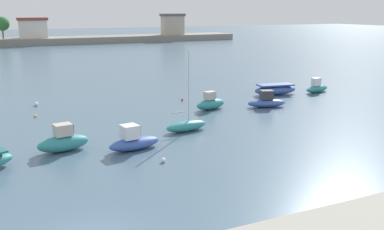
% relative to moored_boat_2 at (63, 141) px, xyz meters
% --- Properties ---
extents(moored_boat_2, '(3.51, 1.83, 1.82)m').
position_rel_moored_boat_2_xyz_m(moored_boat_2, '(0.00, 0.00, 0.00)').
color(moored_boat_2, teal).
rests_on(moored_boat_2, ground).
extents(moored_boat_3, '(3.72, 1.86, 1.72)m').
position_rel_moored_boat_2_xyz_m(moored_boat_3, '(4.23, -1.63, -0.07)').
color(moored_boat_3, '#3856A8').
rests_on(moored_boat_3, ground).
extents(moored_boat_4, '(3.53, 1.54, 6.02)m').
position_rel_moored_boat_2_xyz_m(moored_boat_4, '(9.20, 0.96, -0.21)').
color(moored_boat_4, teal).
rests_on(moored_boat_4, ground).
extents(moored_boat_5, '(3.43, 2.05, 1.69)m').
position_rel_moored_boat_2_xyz_m(moored_boat_5, '(14.22, 6.71, -0.08)').
color(moored_boat_5, teal).
rests_on(moored_boat_5, ground).
extents(moored_boat_6, '(3.87, 2.25, 1.61)m').
position_rel_moored_boat_2_xyz_m(moored_boat_6, '(19.46, 5.32, -0.13)').
color(moored_boat_6, '#3856A8').
rests_on(moored_boat_6, ground).
extents(moored_boat_7, '(5.00, 2.40, 1.15)m').
position_rel_moored_boat_2_xyz_m(moored_boat_7, '(23.81, 10.02, -0.11)').
color(moored_boat_7, '#3856A8').
rests_on(moored_boat_7, ground).
extents(moored_boat_8, '(3.59, 1.78, 1.64)m').
position_rel_moored_boat_2_xyz_m(moored_boat_8, '(28.82, 9.19, -0.14)').
color(moored_boat_8, teal).
rests_on(moored_boat_8, ground).
extents(mooring_buoy_0, '(0.25, 0.25, 0.25)m').
position_rel_moored_boat_2_xyz_m(mooring_buoy_0, '(-0.78, 10.34, -0.54)').
color(mooring_buoy_0, yellow).
rests_on(mooring_buoy_0, ground).
extents(mooring_buoy_1, '(0.41, 0.41, 0.41)m').
position_rel_moored_boat_2_xyz_m(mooring_buoy_1, '(-0.26, 14.95, -0.46)').
color(mooring_buoy_1, white).
rests_on(mooring_buoy_1, ground).
extents(mooring_buoy_2, '(0.29, 0.29, 0.29)m').
position_rel_moored_boat_2_xyz_m(mooring_buoy_2, '(5.09, -4.74, -0.52)').
color(mooring_buoy_2, white).
rests_on(mooring_buoy_2, ground).
extents(mooring_buoy_3, '(0.24, 0.24, 0.24)m').
position_rel_moored_boat_2_xyz_m(mooring_buoy_3, '(13.39, 11.32, -0.55)').
color(mooring_buoy_3, red).
rests_on(mooring_buoy_3, ground).
extents(distant_shoreline, '(129.12, 10.14, 7.76)m').
position_rel_moored_boat_2_xyz_m(distant_shoreline, '(1.02, 92.42, 1.01)').
color(distant_shoreline, gray).
rests_on(distant_shoreline, ground).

